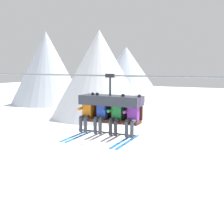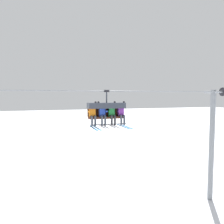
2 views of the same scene
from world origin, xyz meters
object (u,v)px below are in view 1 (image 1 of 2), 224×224
(chairlift_chair, at_px, (111,105))
(skier_orange, at_px, (86,112))
(skier_blue, at_px, (101,113))
(skier_green, at_px, (116,115))
(skier_purple, at_px, (132,116))

(chairlift_chair, xyz_separation_m, skier_orange, (-0.80, -0.21, -0.27))
(chairlift_chair, distance_m, skier_orange, 0.87)
(skier_blue, xyz_separation_m, skier_green, (0.54, 0.00, 0.00))
(skier_orange, relative_size, skier_blue, 1.00)
(chairlift_chair, bearing_deg, skier_blue, -141.59)
(chairlift_chair, relative_size, skier_purple, 1.19)
(skier_orange, xyz_separation_m, skier_blue, (0.53, 0.00, 0.00))
(skier_blue, distance_m, skier_purple, 1.08)
(skier_green, xyz_separation_m, skier_purple, (0.53, 0.00, 0.00))
(skier_orange, relative_size, skier_purple, 1.00)
(chairlift_chair, bearing_deg, skier_green, -38.41)
(skier_blue, height_order, skier_purple, same)
(chairlift_chair, xyz_separation_m, skier_green, (0.27, -0.21, -0.27))
(skier_orange, relative_size, skier_green, 1.00)
(chairlift_chair, height_order, skier_orange, chairlift_chair)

